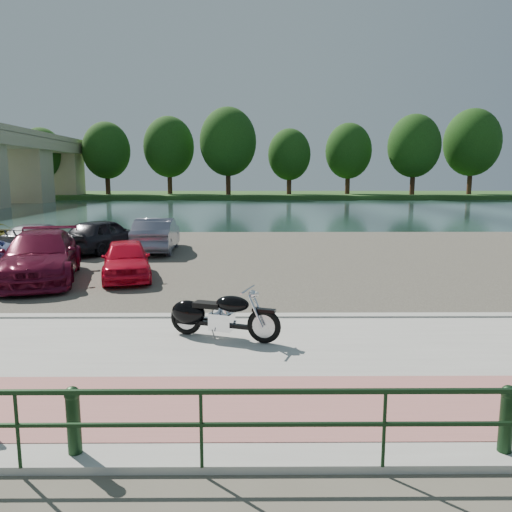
{
  "coord_description": "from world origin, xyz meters",
  "views": [
    {
      "loc": [
        0.56,
        -9.07,
        3.27
      ],
      "look_at": [
        0.65,
        4.5,
        1.1
      ],
      "focal_mm": 35.0,
      "sensor_mm": 36.0,
      "label": 1
    }
  ],
  "objects": [
    {
      "name": "car_3",
      "position": [
        -6.05,
        6.31,
        0.8
      ],
      "size": [
        3.41,
        5.63,
        1.53
      ],
      "primitive_type": "imported",
      "rotation": [
        0.0,
        0.0,
        0.26
      ],
      "color": "maroon",
      "rests_on": "parking_lot"
    },
    {
      "name": "motorcycle",
      "position": [
        -0.21,
        0.49,
        0.56
      ],
      "size": [
        2.25,
        1.06,
        1.05
      ],
      "rotation": [
        0.0,
        0.0,
        -0.33
      ],
      "color": "black",
      "rests_on": "promenade"
    },
    {
      "name": "kerb",
      "position": [
        0.0,
        2.0,
        0.07
      ],
      "size": [
        60.0,
        0.3,
        0.14
      ],
      "primitive_type": "cube",
      "color": "#A2A099",
      "rests_on": "ground"
    },
    {
      "name": "car_4",
      "position": [
        -3.47,
        6.59,
        0.66
      ],
      "size": [
        2.31,
        3.88,
        1.24
      ],
      "primitive_type": "imported",
      "rotation": [
        0.0,
        0.0,
        0.25
      ],
      "color": "red",
      "rests_on": "parking_lot"
    },
    {
      "name": "parking_lot",
      "position": [
        0.0,
        11.0,
        0.02
      ],
      "size": [
        60.0,
        18.0,
        0.04
      ],
      "primitive_type": "cube",
      "color": "#3D3931",
      "rests_on": "ground"
    },
    {
      "name": "car_7",
      "position": [
        -8.53,
        12.22,
        0.66
      ],
      "size": [
        2.54,
        4.55,
        1.25
      ],
      "primitive_type": "imported",
      "rotation": [
        0.0,
        0.0,
        2.95
      ],
      "color": "gray",
      "rests_on": "parking_lot"
    },
    {
      "name": "river",
      "position": [
        0.0,
        40.0,
        0.0
      ],
      "size": [
        120.0,
        40.0,
        0.0
      ],
      "primitive_type": "cube",
      "color": "#1A2F2D",
      "rests_on": "ground"
    },
    {
      "name": "far_bank",
      "position": [
        0.0,
        72.0,
        0.3
      ],
      "size": [
        120.0,
        24.0,
        0.6
      ],
      "primitive_type": "cube",
      "color": "#28491A",
      "rests_on": "ground"
    },
    {
      "name": "ground",
      "position": [
        0.0,
        0.0,
        0.0
      ],
      "size": [
        200.0,
        200.0,
        0.0
      ],
      "primitive_type": "plane",
      "color": "#595447",
      "rests_on": "ground"
    },
    {
      "name": "promenade",
      "position": [
        0.0,
        -1.0,
        0.05
      ],
      "size": [
        60.0,
        6.0,
        0.1
      ],
      "primitive_type": "cube",
      "color": "#A2A099",
      "rests_on": "ground"
    },
    {
      "name": "car_9",
      "position": [
        -3.61,
        12.44,
        0.77
      ],
      "size": [
        1.76,
        4.52,
        1.47
      ],
      "primitive_type": "imported",
      "rotation": [
        0.0,
        0.0,
        3.19
      ],
      "color": "slate",
      "rests_on": "parking_lot"
    },
    {
      "name": "railing",
      "position": [
        0.0,
        -4.0,
        0.79
      ],
      "size": [
        24.04,
        0.05,
        0.9
      ],
      "color": "black",
      "rests_on": "promenade"
    },
    {
      "name": "bollards",
      "position": [
        -1.67,
        -3.7,
        0.54
      ],
      "size": [
        10.68,
        0.18,
        0.81
      ],
      "color": "black",
      "rests_on": "promenade"
    },
    {
      "name": "car_8",
      "position": [
        -5.89,
        12.26,
        0.77
      ],
      "size": [
        3.09,
        4.62,
        1.46
      ],
      "primitive_type": "imported",
      "rotation": [
        0.0,
        0.0,
        2.79
      ],
      "color": "black",
      "rests_on": "parking_lot"
    },
    {
      "name": "far_trees",
      "position": [
        4.36,
        65.79,
        7.49
      ],
      "size": [
        70.25,
        10.68,
        12.52
      ],
      "color": "#3A2015",
      "rests_on": "far_bank"
    },
    {
      "name": "pink_path",
      "position": [
        0.0,
        -2.5,
        0.1
      ],
      "size": [
        60.0,
        2.0,
        0.01
      ],
      "primitive_type": "cube",
      "color": "#A6645E",
      "rests_on": "promenade"
    }
  ]
}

